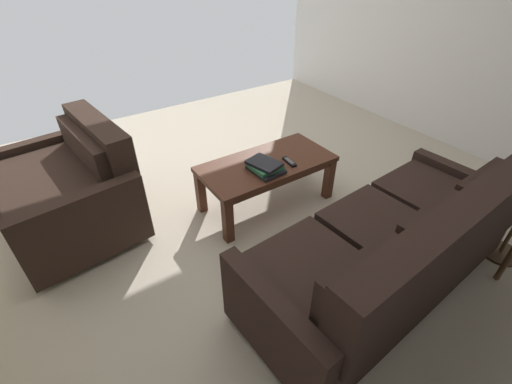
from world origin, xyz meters
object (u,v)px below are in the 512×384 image
(end_table, at_px, (512,203))
(tv_remote, at_px, (289,162))
(book_stack, at_px, (265,167))
(sofa_main, at_px, (393,251))
(loveseat_near, at_px, (71,189))
(coffee_table, at_px, (267,169))

(end_table, relative_size, tv_remote, 3.77)
(book_stack, bearing_deg, tv_remote, 178.04)
(sofa_main, distance_m, loveseat_near, 2.39)
(coffee_table, xyz_separation_m, end_table, (-1.02, 1.44, 0.12))
(sofa_main, distance_m, book_stack, 1.13)
(sofa_main, bearing_deg, tv_remote, -92.26)
(sofa_main, height_order, tv_remote, sofa_main)
(sofa_main, distance_m, end_table, 0.95)
(loveseat_near, height_order, book_stack, loveseat_near)
(end_table, distance_m, tv_remote, 1.59)
(sofa_main, distance_m, coffee_table, 1.22)
(sofa_main, height_order, book_stack, sofa_main)
(end_table, relative_size, book_stack, 2.07)
(sofa_main, xyz_separation_m, loveseat_near, (1.54, -1.83, 0.00))
(loveseat_near, bearing_deg, tv_remote, 155.41)
(loveseat_near, xyz_separation_m, tv_remote, (-1.58, 0.72, 0.08))
(loveseat_near, xyz_separation_m, end_table, (-2.45, 2.05, 0.12))
(loveseat_near, bearing_deg, book_stack, 151.94)
(book_stack, xyz_separation_m, tv_remote, (-0.24, 0.01, -0.03))
(coffee_table, distance_m, tv_remote, 0.20)
(coffee_table, relative_size, tv_remote, 6.95)
(sofa_main, bearing_deg, coffee_table, -85.22)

